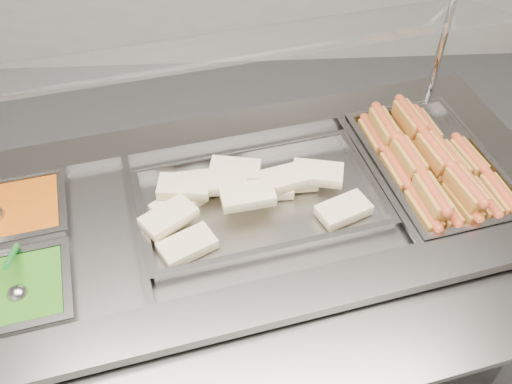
{
  "coord_description": "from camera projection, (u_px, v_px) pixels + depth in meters",
  "views": [
    {
      "loc": [
        -0.06,
        -0.86,
        2.13
      ],
      "look_at": [
        0.0,
        0.32,
        0.94
      ],
      "focal_mm": 40.0,
      "sensor_mm": 36.0,
      "label": 1
    }
  ],
  "objects": [
    {
      "name": "steam_counter",
      "position": [
        242.0,
        291.0,
        2.01
      ],
      "size": [
        2.06,
        1.25,
        0.92
      ],
      "color": "gray",
      "rests_on": "ground"
    },
    {
      "name": "pan_beans",
      "position": [
        13.0,
        219.0,
        1.69
      ],
      "size": [
        0.35,
        0.31,
        0.1
      ],
      "color": "#969393",
      "rests_on": "steam_counter"
    },
    {
      "name": "hotdogs_in_buns",
      "position": [
        429.0,
        163.0,
        1.8
      ],
      "size": [
        0.41,
        0.56,
        0.12
      ],
      "color": "#9F6621",
      "rests_on": "pan_hotdogs"
    },
    {
      "name": "tortilla_wraps",
      "position": [
        242.0,
        192.0,
        1.7
      ],
      "size": [
        0.68,
        0.4,
        0.1
      ],
      "color": "beige",
      "rests_on": "pan_wraps"
    },
    {
      "name": "pan_wraps",
      "position": [
        259.0,
        203.0,
        1.72
      ],
      "size": [
        0.77,
        0.55,
        0.07
      ],
      "color": "#969393",
      "rests_on": "steam_counter"
    },
    {
      "name": "sneeze_guard",
      "position": [
        216.0,
        52.0,
        1.57
      ],
      "size": [
        1.71,
        0.66,
        0.45
      ],
      "color": "silver",
      "rests_on": "steam_counter"
    },
    {
      "name": "pan_hotdogs",
      "position": [
        431.0,
        171.0,
        1.84
      ],
      "size": [
        0.46,
        0.62,
        0.1
      ],
      "color": "#969393",
      "rests_on": "steam_counter"
    },
    {
      "name": "pan_peas",
      "position": [
        11.0,
        300.0,
        1.49
      ],
      "size": [
        0.35,
        0.31,
        0.1
      ],
      "color": "#969393",
      "rests_on": "steam_counter"
    },
    {
      "name": "serving_spoon",
      "position": [
        17.0,
        288.0,
        1.46
      ],
      "size": [
        0.07,
        0.18,
        0.14
      ],
      "color": "#A6A5AA",
      "rests_on": "pan_peas"
    },
    {
      "name": "tray_rail",
      "position": [
        294.0,
        366.0,
        1.37
      ],
      "size": [
        1.85,
        0.75,
        0.05
      ],
      "color": "gray",
      "rests_on": "steam_counter"
    }
  ]
}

